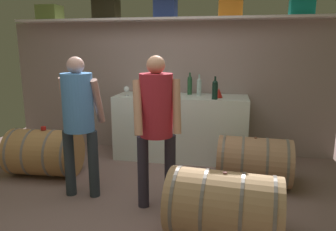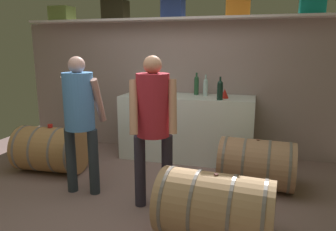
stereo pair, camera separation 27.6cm
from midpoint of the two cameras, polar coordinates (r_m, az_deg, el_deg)
name	(u,v)px [view 2 (the right image)]	position (r m, az deg, el deg)	size (l,w,h in m)	color
ground_plane	(141,189)	(3.77, -2.81, -13.20)	(6.20, 7.39, 0.02)	gray
back_wall_panel	(175,87)	(4.96, 2.81, 5.09)	(5.00, 0.10, 1.99)	gray
high_shelf_board	(172,19)	(4.79, 2.52, 16.96)	(4.60, 0.40, 0.03)	silver
toolcase_olive	(62,14)	(5.51, -17.18, 17.14)	(0.33, 0.29, 0.22)	olive
toolcase_black	(115,10)	(5.08, -7.86, 18.33)	(0.36, 0.26, 0.28)	black
toolcase_navy	(173,7)	(4.81, 2.65, 19.05)	(0.31, 0.22, 0.32)	navy
toolcase_orange	(238,8)	(4.68, 14.26, 18.26)	(0.32, 0.26, 0.22)	orange
toolcase_teal	(312,6)	(4.74, 26.21, 17.28)	(0.31, 0.19, 0.21)	#118477
work_cabinet	(187,127)	(4.63, 5.12, -2.15)	(1.89, 0.65, 0.93)	white
wine_bottle_clear	(206,87)	(4.57, 8.52, 5.16)	(0.07, 0.07, 0.30)	#AAC8C3
wine_bottle_dark	(220,90)	(4.24, 11.22, 4.56)	(0.08, 0.08, 0.31)	black
wine_bottle_green	(196,85)	(4.66, 6.86, 5.49)	(0.07, 0.07, 0.32)	#265232
wine_glass	(133,89)	(4.60, -4.62, 4.82)	(0.08, 0.08, 0.14)	white
red_funnel	(225,94)	(4.41, 11.97, 3.89)	(0.11, 0.11, 0.13)	red
wine_barrel_near	(51,149)	(4.39, -18.71, -5.80)	(0.88, 0.64, 0.60)	#B5814C
wine_barrel_far	(215,207)	(2.80, 11.39, -15.95)	(0.99, 0.66, 0.59)	tan
wine_barrel_flank	(257,164)	(3.87, 17.69, -8.32)	(0.87, 0.62, 0.58)	tan
tasting_cup	(50,126)	(4.30, -18.80, -1.79)	(0.06, 0.06, 0.04)	red
winemaker_pouring	(153,117)	(3.09, -0.17, -0.22)	(0.49, 0.44, 1.53)	#2F2B3B
visitor_tasting	(80,111)	(3.49, -13.50, 0.70)	(0.46, 0.40, 1.52)	#29333C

